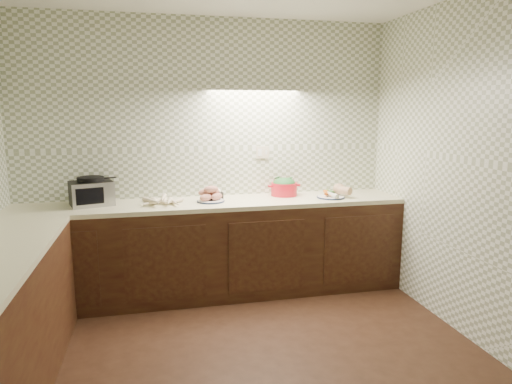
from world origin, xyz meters
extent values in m
plane|color=black|center=(0.00, 0.00, 0.00)|extent=(3.60, 3.60, 0.00)
cube|color=gray|center=(0.00, 1.78, 1.30)|extent=(3.60, 0.05, 2.60)
cube|color=gray|center=(0.00, -1.78, 1.30)|extent=(3.60, 0.05, 2.60)
cube|color=gray|center=(1.78, 0.00, 1.30)|extent=(0.05, 3.60, 2.60)
cube|color=beige|center=(0.55, 1.79, 1.32)|extent=(0.13, 0.01, 0.12)
cube|color=black|center=(0.00, 1.50, 0.43)|extent=(3.60, 0.60, 0.86)
cube|color=beige|center=(0.00, 1.50, 0.88)|extent=(3.60, 0.60, 0.04)
cube|color=black|center=(-1.07, 1.59, 1.01)|extent=(0.42, 0.36, 0.21)
cube|color=#A7A7AC|center=(-1.03, 1.45, 1.01)|extent=(0.35, 0.11, 0.21)
cube|color=black|center=(-1.03, 1.45, 1.01)|extent=(0.22, 0.07, 0.14)
cylinder|color=black|center=(-1.07, 1.59, 1.13)|extent=(0.29, 0.29, 0.04)
cone|color=beige|center=(-0.33, 1.57, 0.93)|extent=(0.11, 0.24, 0.05)
cone|color=beige|center=(-0.36, 1.44, 0.92)|extent=(0.21, 0.16, 0.05)
cone|color=beige|center=(-0.57, 1.50, 0.93)|extent=(0.18, 0.23, 0.05)
cone|color=beige|center=(-0.35, 1.38, 0.92)|extent=(0.05, 0.23, 0.04)
cone|color=beige|center=(-0.60, 1.50, 0.93)|extent=(0.18, 0.21, 0.05)
cone|color=beige|center=(-0.60, 1.55, 0.92)|extent=(0.20, 0.22, 0.05)
cone|color=beige|center=(-0.36, 1.39, 0.92)|extent=(0.15, 0.20, 0.04)
cone|color=beige|center=(-0.38, 1.49, 0.93)|extent=(0.19, 0.20, 0.05)
cone|color=beige|center=(-0.37, 1.56, 0.95)|extent=(0.20, 0.18, 0.05)
cone|color=beige|center=(-0.49, 1.43, 0.95)|extent=(0.05, 0.25, 0.04)
cone|color=beige|center=(-0.34, 1.48, 0.94)|extent=(0.09, 0.22, 0.05)
cone|color=beige|center=(-0.36, 1.43, 0.94)|extent=(0.15, 0.22, 0.04)
cylinder|color=#16213E|center=(-0.01, 1.50, 0.91)|extent=(0.26, 0.26, 0.01)
cylinder|color=white|center=(-0.01, 1.50, 0.91)|extent=(0.24, 0.24, 0.02)
ellipsoid|color=tan|center=(-0.06, 1.46, 0.95)|extent=(0.16, 0.12, 0.07)
ellipsoid|color=tan|center=(0.04, 1.49, 0.95)|extent=(0.16, 0.12, 0.07)
ellipsoid|color=tan|center=(-0.03, 1.54, 0.95)|extent=(0.16, 0.12, 0.07)
ellipsoid|color=tan|center=(-0.06, 1.51, 0.99)|extent=(0.16, 0.12, 0.07)
ellipsoid|color=tan|center=(0.01, 1.54, 0.99)|extent=(0.16, 0.12, 0.07)
ellipsoid|color=tan|center=(-0.01, 1.49, 1.02)|extent=(0.16, 0.12, 0.07)
cylinder|color=black|center=(0.04, 1.62, 0.93)|extent=(0.16, 0.16, 0.06)
sphere|color=maroon|center=(0.03, 1.62, 0.98)|extent=(0.09, 0.09, 0.09)
sphere|color=white|center=(0.08, 1.63, 0.97)|extent=(0.05, 0.05, 0.05)
cylinder|color=red|center=(0.73, 1.64, 0.96)|extent=(0.27, 0.27, 0.13)
cube|color=red|center=(0.59, 1.63, 1.00)|extent=(0.04, 0.06, 0.02)
cube|color=red|center=(0.88, 1.65, 1.00)|extent=(0.04, 0.06, 0.02)
ellipsoid|color=#2D7133|center=(0.73, 1.64, 1.02)|extent=(0.23, 0.23, 0.13)
cylinder|color=#16213E|center=(1.14, 1.43, 0.91)|extent=(0.27, 0.27, 0.01)
cylinder|color=white|center=(1.14, 1.43, 0.91)|extent=(0.26, 0.26, 0.02)
cone|color=#C86217|center=(1.10, 1.43, 0.93)|extent=(0.06, 0.16, 0.03)
cone|color=#C86217|center=(1.15, 1.44, 0.93)|extent=(0.12, 0.14, 0.03)
cone|color=#C86217|center=(1.11, 1.44, 0.93)|extent=(0.11, 0.14, 0.03)
cone|color=#C86217|center=(1.14, 1.47, 0.95)|extent=(0.09, 0.16, 0.03)
cone|color=#C86217|center=(1.13, 1.46, 0.95)|extent=(0.11, 0.15, 0.03)
cylinder|color=beige|center=(1.14, 1.37, 0.94)|extent=(0.08, 0.18, 0.04)
cylinder|color=#31712F|center=(1.16, 1.51, 0.94)|extent=(0.07, 0.11, 0.05)
camera|label=1|loc=(-0.52, -2.64, 1.75)|focal=32.00mm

